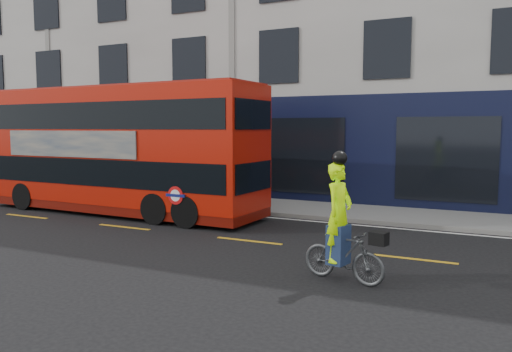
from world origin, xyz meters
The scene contains 8 objects.
ground centered at (0.00, 0.00, 0.00)m, with size 120.00×120.00×0.00m, color black.
pavement centered at (0.00, 6.50, 0.06)m, with size 60.00×3.00×0.12m, color slate.
kerb centered at (0.00, 5.00, 0.07)m, with size 60.00×0.12×0.13m, color slate.
building_terrace centered at (0.00, 12.94, 7.49)m, with size 50.00×10.07×15.00m.
road_edge_line centered at (0.00, 4.70, 0.00)m, with size 58.00×0.10×0.01m, color silver.
lane_dashes centered at (0.00, 1.50, 0.00)m, with size 58.00×0.12×0.01m, color gold, non-canonical shape.
bus centered at (-1.78, 3.35, 2.13)m, with size 10.37×2.68×4.15m.
cyclist centered at (7.01, -0.70, 0.83)m, with size 1.70×0.81×2.42m.
Camera 1 is at (9.53, -9.50, 2.83)m, focal length 35.00 mm.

